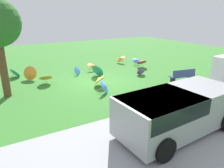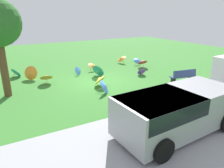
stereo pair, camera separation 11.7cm
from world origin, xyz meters
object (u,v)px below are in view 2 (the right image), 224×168
Objects in this scene: parasol_teal_2 at (99,70)px; parasol_orange_5 at (46,77)px; parasol_blue_1 at (105,86)px; parasol_yellow_0 at (99,79)px; van_dark at (174,110)px; parasol_orange_2 at (30,73)px; parasol_orange_4 at (121,58)px; parasol_blue_0 at (78,71)px; parasol_red_0 at (142,62)px; parasol_blue_2 at (137,60)px; parasol_purple_1 at (141,71)px; park_bench at (183,76)px; parasol_orange_0 at (93,65)px; parasol_teal_0 at (16,72)px.

parasol_orange_5 is at bearing -2.03° from parasol_teal_2.
parasol_yellow_0 is at bearing -100.97° from parasol_blue_1.
van_dark is 9.83m from parasol_orange_2.
parasol_blue_0 is at bearing 19.10° from parasol_orange_4.
parasol_red_0 is at bearing -177.19° from parasol_orange_5.
parasol_red_0 is (0.18, 0.93, 0.09)m from parasol_blue_2.
parasol_purple_1 is at bearing -153.87° from parasol_blue_1.
parasol_orange_4 is at bearing -171.23° from parasol_orange_2.
park_bench is 1.95× the size of parasol_orange_0.
parasol_purple_1 is at bearing -169.09° from parasol_yellow_0.
van_dark is 10.59m from parasol_blue_2.
parasol_blue_0 is 0.56× the size of parasol_yellow_0.
parasol_yellow_0 is at bearing 132.20° from parasol_teal_0.
parasol_blue_2 is at bearing -147.37° from parasol_yellow_0.
parasol_blue_1 is 3.27m from parasol_teal_2.
parasol_blue_2 is 0.64× the size of parasol_teal_2.
parasol_teal_2 is (4.10, 0.50, -0.04)m from parasol_red_0.
parasol_blue_0 is 4.42m from parasol_purple_1.
van_dark reaches higher than parasol_teal_0.
parasol_blue_2 is 0.59× the size of parasol_yellow_0.
parasol_blue_1 reaches higher than parasol_orange_0.
parasol_blue_1 is 4.00m from parasol_orange_5.
parasol_orange_0 is 3.68m from parasol_purple_1.
parasol_red_0 is at bearing 107.50° from parasol_orange_4.
parasol_yellow_0 reaches higher than parasol_orange_0.
parasol_purple_1 is 3.68m from parasol_yellow_0.
parasol_orange_4 is at bearing -112.51° from van_dark.
park_bench reaches higher than parasol_orange_4.
parasol_purple_1 is 7.44m from parasol_orange_2.
parasol_blue_2 is (-0.52, -5.43, -0.07)m from park_bench.
parasol_purple_1 is at bearing 79.41° from parasol_orange_4.
parasol_orange_4 is at bearing -179.94° from parasol_teal_0.
parasol_purple_1 is 0.73× the size of parasol_orange_4.
parasol_teal_0 is 1.36× the size of parasol_blue_2.
parasol_red_0 is (-0.66, 2.10, 0.04)m from parasol_orange_4.
van_dark is 7.87m from parasol_teal_2.
parasol_purple_1 is at bearing -118.58° from van_dark.
parasol_blue_2 is (-5.40, -4.50, 0.02)m from parasol_blue_1.
parasol_orange_0 is 4.07m from parasol_blue_2.
parasol_red_0 is (-4.97, -8.30, -0.43)m from van_dark.
parasol_blue_2 reaches higher than parasol_purple_1.
parasol_blue_1 is 1.07× the size of parasol_red_0.
parasol_teal_0 is 4.16m from parasol_blue_0.
parasol_orange_4 reaches higher than parasol_blue_0.
parasol_teal_2 is at bearing 152.33° from parasol_teal_0.
parasol_teal_0 is 1.41× the size of parasol_purple_1.
parasol_blue_2 is 1.45m from parasol_orange_4.
parasol_purple_1 is 0.57× the size of parasol_yellow_0.
parasol_teal_0 is at bearing -13.04° from parasol_red_0.
parasol_orange_4 is 2.21m from parasol_red_0.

